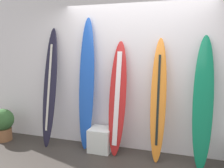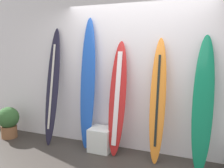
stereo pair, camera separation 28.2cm
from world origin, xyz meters
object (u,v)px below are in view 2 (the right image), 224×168
object	(u,v)px
surfboard_cobalt	(88,85)
surfboard_sunset	(158,102)
surfboard_crimson	(117,99)
display_block_center	(101,139)
potted_plant	(9,121)
surfboard_charcoal	(53,87)
surfboard_emerald	(203,104)

from	to	relation	value
surfboard_cobalt	surfboard_sunset	distance (m)	1.27
surfboard_crimson	display_block_center	world-z (taller)	surfboard_crimson
display_block_center	potted_plant	size ratio (longest dim) A/B	0.65
surfboard_crimson	potted_plant	bearing A→B (deg)	-175.69
surfboard_charcoal	surfboard_emerald	world-z (taller)	surfboard_charcoal
surfboard_crimson	surfboard_charcoal	bearing A→B (deg)	-179.00
surfboard_sunset	surfboard_crimson	bearing A→B (deg)	178.86
surfboard_emerald	surfboard_charcoal	bearing A→B (deg)	179.56
surfboard_cobalt	surfboard_sunset	world-z (taller)	surfboard_cobalt
surfboard_crimson	surfboard_sunset	world-z (taller)	surfboard_sunset
potted_plant	surfboard_crimson	bearing A→B (deg)	4.31
surfboard_emerald	surfboard_sunset	bearing A→B (deg)	177.48
surfboard_charcoal	potted_plant	size ratio (longest dim) A/B	3.46
surfboard_cobalt	surfboard_emerald	distance (m)	1.92
surfboard_charcoal	potted_plant	world-z (taller)	surfboard_charcoal
surfboard_charcoal	surfboard_cobalt	distance (m)	0.70
surfboard_crimson	surfboard_sunset	bearing A→B (deg)	-1.14
surfboard_charcoal	potted_plant	bearing A→B (deg)	-171.42
display_block_center	surfboard_crimson	bearing A→B (deg)	4.07
surfboard_charcoal	display_block_center	bearing A→B (deg)	0.09
surfboard_charcoal	surfboard_emerald	xyz separation A→B (m)	(2.60, -0.02, -0.08)
surfboard_sunset	display_block_center	distance (m)	1.22
surfboard_cobalt	potted_plant	distance (m)	1.85
surfboard_emerald	potted_plant	xyz separation A→B (m)	(-3.57, -0.13, -0.63)
surfboard_charcoal	surfboard_cobalt	xyz separation A→B (m)	(0.69, 0.07, 0.07)
surfboard_sunset	potted_plant	xyz separation A→B (m)	(-2.91, -0.16, -0.61)
surfboard_cobalt	surfboard_emerald	size ratio (longest dim) A/B	1.16
potted_plant	surfboard_sunset	bearing A→B (deg)	3.05
surfboard_sunset	potted_plant	world-z (taller)	surfboard_sunset
surfboard_crimson	potted_plant	distance (m)	2.32
surfboard_cobalt	potted_plant	size ratio (longest dim) A/B	3.72
surfboard_cobalt	surfboard_emerald	world-z (taller)	surfboard_cobalt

